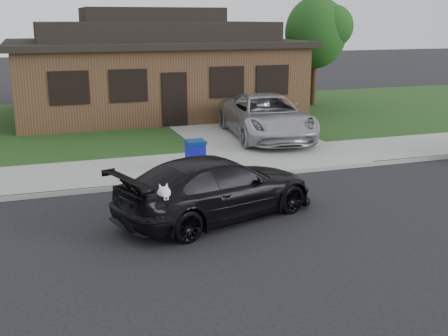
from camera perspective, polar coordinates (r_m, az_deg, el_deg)
name	(u,v)px	position (r m, az deg, el deg)	size (l,w,h in m)	color
ground	(116,242)	(11.51, -10.96, -7.36)	(120.00, 120.00, 0.00)	black
sidewalk	(89,175)	(16.21, -13.54, -0.70)	(60.00, 3.00, 0.12)	gray
curb	(95,190)	(14.77, -12.95, -2.18)	(60.00, 0.12, 0.12)	gray
lawn	(69,125)	(24.00, -15.50, 4.20)	(60.00, 13.00, 0.13)	#193814
driveway	(230,129)	(22.26, 0.65, 3.95)	(4.50, 13.00, 0.14)	gray
sedan	(217,188)	(12.41, -0.75, -2.02)	(5.12, 3.37, 1.38)	black
minivan	(266,116)	(20.32, 4.33, 5.25)	(2.55, 5.54, 1.54)	#A8AAAF
recycling_bin	(195,155)	(15.88, -2.92, 1.28)	(0.53, 0.57, 0.89)	#0E129B
house	(153,68)	(26.22, -7.26, 10.05)	(12.60, 8.60, 4.65)	#422B1C
tree_1	(319,31)	(28.39, 9.65, 13.52)	(3.15, 3.00, 5.25)	#332114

